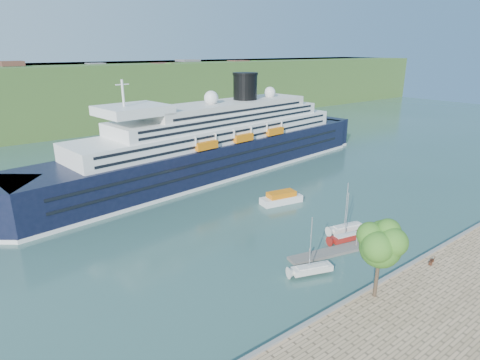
% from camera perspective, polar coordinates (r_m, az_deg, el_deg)
% --- Properties ---
extents(ground, '(400.00, 400.00, 0.00)m').
position_cam_1_polar(ground, '(59.38, 20.75, -13.23)').
color(ground, '#2C4E47').
rests_on(ground, ground).
extents(far_hillside, '(400.00, 50.00, 24.00)m').
position_cam_1_polar(far_hillside, '(176.58, -23.10, 11.00)').
color(far_hillside, '#2F5421').
rests_on(far_hillside, ground).
extents(quay_coping, '(220.00, 0.50, 0.30)m').
position_cam_1_polar(quay_coping, '(58.73, 21.05, -12.33)').
color(quay_coping, slate).
rests_on(quay_coping, promenade).
extents(cruise_ship, '(108.64, 27.85, 24.15)m').
position_cam_1_polar(cruise_ship, '(97.76, -4.03, 7.71)').
color(cruise_ship, black).
rests_on(cruise_ship, ground).
extents(park_bench, '(1.55, 0.98, 0.93)m').
position_cam_1_polar(park_bench, '(63.39, 25.58, -10.29)').
color(park_bench, '#4C2515').
rests_on(park_bench, promenade).
extents(promenade_tree, '(6.52, 6.52, 10.80)m').
position_cam_1_polar(promenade_tree, '(50.91, 19.18, -10.26)').
color(promenade_tree, '#30681B').
rests_on(promenade_tree, promenade).
extents(floating_pontoon, '(19.43, 6.94, 0.43)m').
position_cam_1_polar(floating_pontoon, '(65.16, 14.70, -9.44)').
color(floating_pontoon, slate).
rests_on(floating_pontoon, ground).
extents(sailboat_white_near, '(6.61, 3.83, 8.25)m').
position_cam_1_polar(sailboat_white_near, '(55.94, 10.39, -9.44)').
color(sailboat_white_near, silver).
rests_on(sailboat_white_near, ground).
extents(sailboat_red, '(6.53, 3.03, 8.14)m').
position_cam_1_polar(sailboat_red, '(66.19, 15.18, -5.34)').
color(sailboat_red, maroon).
rests_on(sailboat_red, ground).
extents(sailboat_white_far, '(6.91, 3.31, 8.60)m').
position_cam_1_polar(sailboat_white_far, '(69.33, 15.12, -4.04)').
color(sailboat_white_far, silver).
rests_on(sailboat_white_far, ground).
extents(tender_launch, '(9.14, 4.59, 2.41)m').
position_cam_1_polar(tender_launch, '(81.38, 5.89, -2.47)').
color(tender_launch, orange).
rests_on(tender_launch, ground).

